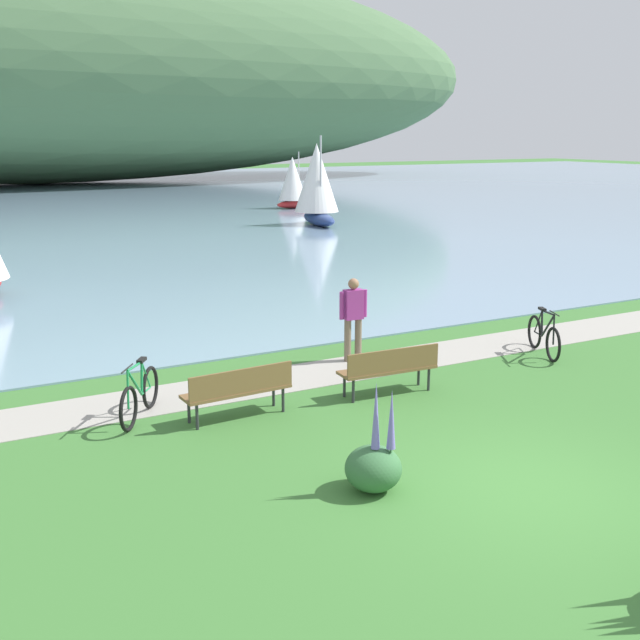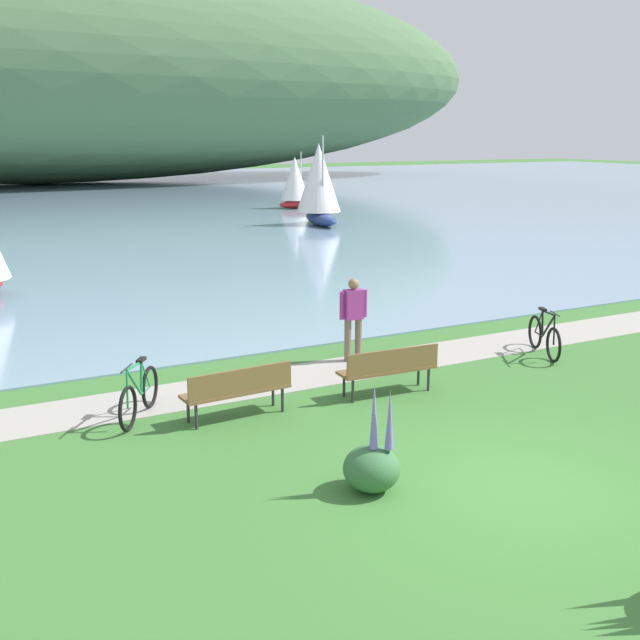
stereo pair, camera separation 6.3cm
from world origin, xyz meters
name	(u,v)px [view 1 (the left image)]	position (x,y,z in m)	size (l,w,h in m)	color
ground_plane	(523,487)	(0.00, 0.00, 0.00)	(200.00, 200.00, 0.00)	#3D7533
bay_water	(19,204)	(0.00, 47.31, 0.02)	(180.00, 80.00, 0.04)	#7A99B2
distant_hillside	(28,65)	(4.45, 68.03, 10.35)	(92.43, 28.00, 20.62)	#4C7047
shoreline_path	(321,373)	(0.00, 5.58, 0.01)	(60.00, 1.50, 0.01)	#A39E93
park_bench_near_camera	(238,388)	(-2.32, 4.08, 0.52)	(1.82, 0.57, 0.88)	brown
park_bench_further_along	(390,367)	(0.47, 3.90, 0.52)	(1.82, 0.58, 0.88)	brown
bicycle_leaning_near_bench	(140,395)	(-3.73, 4.83, 0.40)	(1.06, 1.49, 1.01)	black
bicycle_beside_path	(544,336)	(4.71, 4.51, 0.40)	(0.76, 1.65, 1.01)	black
person_at_shoreline	(353,314)	(0.98, 6.01, 0.98)	(0.61, 0.24, 1.71)	#72604C
echium_bush_closest_to_camera	(374,464)	(-1.78, 0.85, 0.36)	(0.74, 0.74, 1.49)	#386B3D
sailboat_toward_hillside	(293,182)	(14.36, 35.64, 1.64)	(2.99, 2.04, 3.39)	#B22323
sailboat_far_off	(317,183)	(11.53, 27.27, 2.10)	(2.56, 3.85, 4.37)	navy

